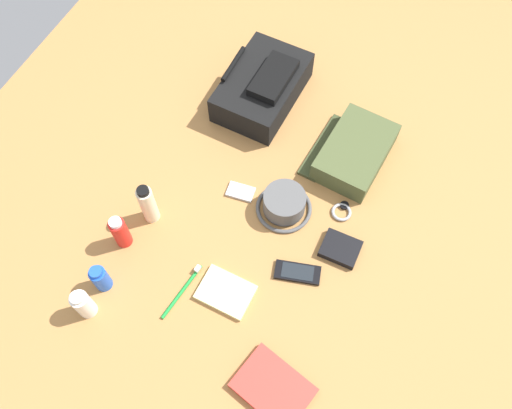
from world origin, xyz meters
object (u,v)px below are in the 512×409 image
toiletry_pouch (354,152)px  wallet (340,249)px  toothpaste_tube (83,304)px  toothbrush (184,288)px  notepad (226,292)px  media_player (241,192)px  bucket_hat (284,204)px  sunscreen_spray (120,232)px  cell_phone (297,272)px  lotion_bottle (148,204)px  wristwatch (342,211)px  paperback_novel (273,388)px  backpack (263,87)px  deodorant_spray (100,278)px

toiletry_pouch → wallet: (-0.32, -0.08, -0.03)m
toothpaste_tube → toothbrush: 0.28m
toiletry_pouch → notepad: 0.60m
toiletry_pouch → toothbrush: bearing=155.6°
media_player → bucket_hat: bearing=-88.3°
sunscreen_spray → cell_phone: size_ratio=0.93×
lotion_bottle → media_player: (0.19, -0.21, -0.07)m
media_player → toothpaste_tube: bearing=156.8°
lotion_bottle → wallet: bearing=-76.3°
sunscreen_spray → bucket_hat: bearing=-52.3°
wristwatch → wallet: 0.13m
lotion_bottle → media_player: bearing=-48.0°
lotion_bottle → toothpaste_tube: bearing=177.7°
bucket_hat → toothpaste_tube: toothpaste_tube is taller
paperback_novel → lotion_bottle: bearing=60.7°
toothpaste_tube → backpack: bearing=-8.1°
wristwatch → toiletry_pouch: bearing=11.1°
deodorant_spray → paperback_novel: (-0.06, -0.55, -0.04)m
toothbrush → wallet: (0.30, -0.36, 0.01)m
lotion_bottle → paperback_novel: bearing=-119.3°
deodorant_spray → wristwatch: size_ratio=1.47×
deodorant_spray → sunscreen_spray: (0.14, 0.02, 0.01)m
paperback_novel → wallet: 0.44m
backpack → media_player: backpack is taller
toothpaste_tube → lotion_bottle: lotion_bottle is taller
backpack → paperback_novel: (-0.86, -0.43, -0.05)m
wallet → toothbrush: bearing=129.5°
toothpaste_tube → paperback_novel: bearing=-87.2°
deodorant_spray → toothbrush: size_ratio=0.57×
cell_phone → toothpaste_tube: bearing=125.5°
lotion_bottle → paperback_novel: (-0.30, -0.54, -0.07)m
deodorant_spray → wristwatch: bearing=-46.6°
wristwatch → toothbrush: 0.53m
bucket_hat → media_player: bearing=91.7°
toothpaste_tube → paperback_novel: (0.03, -0.55, -0.05)m
toothbrush → wallet: wallet is taller
lotion_bottle → cell_phone: (0.02, -0.47, -0.07)m
wristwatch → wallet: wallet is taller
media_player → lotion_bottle: bearing=132.0°
wristwatch → cell_phone: bearing=169.3°
deodorant_spray → wallet: (0.38, -0.57, -0.04)m
deodorant_spray → cell_phone: 0.56m
toiletry_pouch → wristwatch: toiletry_pouch is taller
wristwatch → toothbrush: toothbrush is taller
toothpaste_tube → toothbrush: (0.17, -0.21, -0.05)m
sunscreen_spray → wallet: (0.24, -0.59, -0.05)m
toiletry_pouch → sunscreen_spray: size_ratio=2.22×
notepad → toiletry_pouch: bearing=-14.5°
toiletry_pouch → paperback_novel: (-0.76, -0.06, -0.03)m
toothpaste_tube → sunscreen_spray: bearing=5.1°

